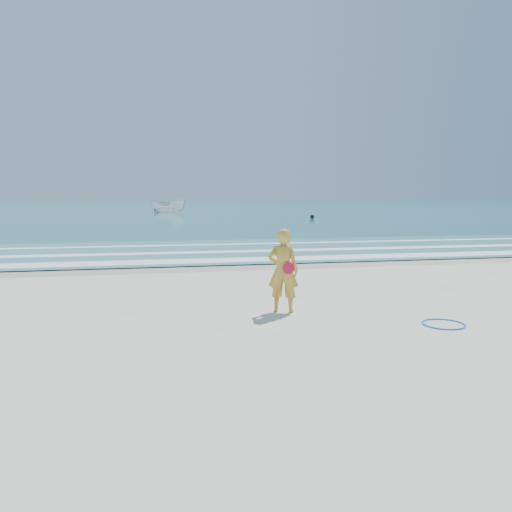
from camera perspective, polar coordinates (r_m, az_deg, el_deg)
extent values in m
plane|color=silver|center=(9.97, 1.75, -8.62)|extent=(400.00, 400.00, 0.00)
cube|color=#B2A893|center=(18.67, -4.50, -1.19)|extent=(400.00, 2.40, 0.00)
cube|color=#19727F|center=(114.40, -10.27, 5.72)|extent=(400.00, 190.00, 0.04)
cube|color=#59B7AD|center=(23.60, -5.94, 0.65)|extent=(400.00, 10.00, 0.01)
cube|color=white|center=(19.94, -4.94, -0.51)|extent=(400.00, 1.40, 0.01)
cube|color=white|center=(22.81, -5.76, 0.44)|extent=(400.00, 0.90, 0.01)
cube|color=white|center=(26.07, -6.46, 1.28)|extent=(400.00, 0.60, 0.01)
torus|color=#0D76F8|center=(11.16, 20.65, -7.29)|extent=(1.10, 1.10, 0.03)
imported|color=silver|center=(69.98, -9.89, 5.70)|extent=(5.48, 3.71, 1.98)
sphere|color=black|center=(53.16, 6.44, 4.49)|extent=(0.45, 0.45, 0.45)
imported|color=gold|center=(11.39, 3.12, -1.68)|extent=(0.82, 0.68, 1.92)
cylinder|color=red|center=(11.22, 3.74, -1.39)|extent=(0.27, 0.08, 0.27)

